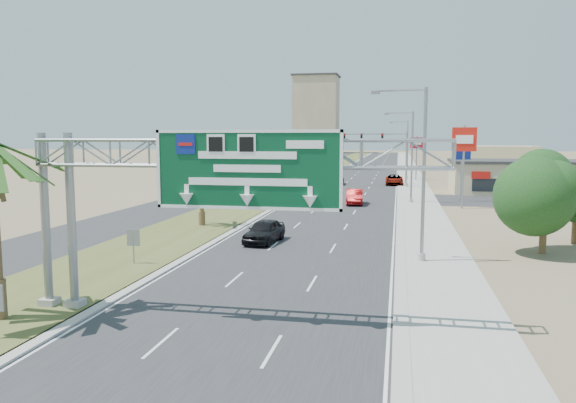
% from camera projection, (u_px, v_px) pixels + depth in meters
% --- Properties ---
extents(road, '(12.00, 300.00, 0.02)m').
position_uv_depth(road, '(369.00, 171.00, 119.77)').
color(road, '#28282B').
rests_on(road, ground).
extents(sidewalk_right, '(4.00, 300.00, 0.10)m').
position_uv_depth(sidewalk_right, '(410.00, 171.00, 118.13)').
color(sidewalk_right, '#9E9B93').
rests_on(sidewalk_right, ground).
extents(median_grass, '(7.00, 300.00, 0.12)m').
position_uv_depth(median_grass, '(323.00, 170.00, 121.68)').
color(median_grass, '#4B5324').
rests_on(median_grass, ground).
extents(opposing_road, '(8.00, 300.00, 0.02)m').
position_uv_depth(opposing_road, '(291.00, 170.00, 123.03)').
color(opposing_road, '#28282B').
rests_on(opposing_road, ground).
extents(sign_gantry, '(16.75, 1.24, 7.50)m').
position_uv_depth(sign_gantry, '(211.00, 167.00, 21.74)').
color(sign_gantry, gray).
rests_on(sign_gantry, ground).
extents(palm_row_b, '(3.99, 3.99, 5.95)m').
position_uv_depth(palm_row_b, '(201.00, 166.00, 45.00)').
color(palm_row_b, brown).
rests_on(palm_row_b, ground).
extents(palm_row_c, '(3.99, 3.99, 6.75)m').
position_uv_depth(palm_row_c, '(252.00, 152.00, 60.51)').
color(palm_row_c, brown).
rests_on(palm_row_c, ground).
extents(palm_row_d, '(3.99, 3.99, 5.45)m').
position_uv_depth(palm_row_d, '(285.00, 157.00, 78.20)').
color(palm_row_d, brown).
rests_on(palm_row_d, ground).
extents(palm_row_e, '(3.99, 3.99, 6.15)m').
position_uv_depth(palm_row_e, '(307.00, 150.00, 96.64)').
color(palm_row_e, brown).
rests_on(palm_row_e, ground).
extents(palm_row_f, '(3.99, 3.99, 5.75)m').
position_uv_depth(palm_row_f, '(325.00, 149.00, 121.06)').
color(palm_row_f, brown).
rests_on(palm_row_f, ground).
extents(streetlight_near, '(3.27, 0.44, 10.00)m').
position_uv_depth(streetlight_near, '(420.00, 182.00, 32.06)').
color(streetlight_near, gray).
rests_on(streetlight_near, ground).
extents(streetlight_mid, '(3.27, 0.44, 10.00)m').
position_uv_depth(streetlight_mid, '(410.00, 160.00, 61.30)').
color(streetlight_mid, gray).
rests_on(streetlight_mid, ground).
extents(streetlight_far, '(3.27, 0.44, 10.00)m').
position_uv_depth(streetlight_far, '(406.00, 152.00, 96.39)').
color(streetlight_far, gray).
rests_on(streetlight_far, ground).
extents(signal_mast, '(10.28, 0.71, 8.00)m').
position_uv_depth(signal_mast, '(392.00, 154.00, 81.16)').
color(signal_mast, gray).
rests_on(signal_mast, ground).
extents(store_building, '(18.00, 10.00, 4.00)m').
position_uv_depth(store_building, '(524.00, 178.00, 72.43)').
color(store_building, tan).
rests_on(store_building, ground).
extents(oak_near, '(4.50, 4.50, 6.80)m').
position_uv_depth(oak_near, '(546.00, 181.00, 34.49)').
color(oak_near, brown).
rests_on(oak_near, ground).
extents(median_signback_b, '(0.75, 0.08, 2.08)m').
position_uv_depth(median_signback_b, '(133.00, 240.00, 31.56)').
color(median_signback_b, gray).
rests_on(median_signback_b, ground).
extents(tower_distant, '(20.00, 16.00, 35.00)m').
position_uv_depth(tower_distant, '(316.00, 115.00, 260.38)').
color(tower_distant, gray).
rests_on(tower_distant, ground).
extents(building_distant_left, '(24.00, 14.00, 6.00)m').
position_uv_depth(building_distant_left, '(234.00, 151.00, 176.81)').
color(building_distant_left, tan).
rests_on(building_distant_left, ground).
extents(building_distant_right, '(20.00, 12.00, 5.00)m').
position_uv_depth(building_distant_right, '(494.00, 156.00, 142.97)').
color(building_distant_right, tan).
rests_on(building_distant_right, ground).
extents(car_left_lane, '(2.39, 4.85, 1.59)m').
position_uv_depth(car_left_lane, '(264.00, 231.00, 38.45)').
color(car_left_lane, black).
rests_on(car_left_lane, ground).
extents(car_mid_lane, '(2.07, 5.07, 1.63)m').
position_uv_depth(car_mid_lane, '(355.00, 197.00, 60.46)').
color(car_mid_lane, maroon).
rests_on(car_mid_lane, ground).
extents(car_right_lane, '(2.70, 5.64, 1.55)m').
position_uv_depth(car_right_lane, '(394.00, 180.00, 84.95)').
color(car_right_lane, gray).
rests_on(car_right_lane, ground).
extents(car_far, '(2.47, 5.45, 1.55)m').
position_uv_depth(car_far, '(337.00, 179.00, 85.91)').
color(car_far, black).
rests_on(car_far, ground).
extents(pole_sign_red_near, '(2.40, 0.38, 8.40)m').
position_uv_depth(pole_sign_red_near, '(464.00, 144.00, 56.36)').
color(pole_sign_red_near, gray).
rests_on(pole_sign_red_near, ground).
extents(pole_sign_blue, '(1.97, 1.00, 7.93)m').
position_uv_depth(pole_sign_blue, '(462.00, 149.00, 62.48)').
color(pole_sign_blue, gray).
rests_on(pole_sign_blue, ground).
extents(pole_sign_red_far, '(2.18, 0.99, 7.37)m').
position_uv_depth(pole_sign_red_far, '(417.00, 146.00, 93.50)').
color(pole_sign_red_far, gray).
rests_on(pole_sign_red_far, ground).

